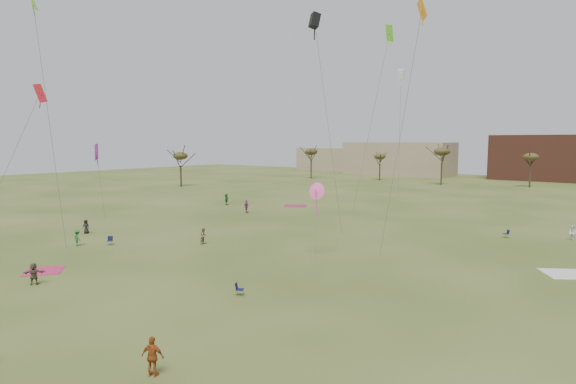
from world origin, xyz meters
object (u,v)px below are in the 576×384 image
Objects in this scene: spectator_fore_a at (153,357)px; flyer_near_center at (77,238)px; camp_chair_center at (240,292)px; camp_chair_right at (506,235)px; camp_chair_left at (110,242)px.

flyer_near_center is at bearing -46.60° from spectator_fore_a.
spectator_fore_a reaches higher than camp_chair_center.
flyer_near_center is 30.52m from spectator_fore_a.
flyer_near_center is 1.90× the size of camp_chair_right.
flyer_near_center is 1.90× the size of camp_chair_left.
camp_chair_left and camp_chair_center have the same top height.
camp_chair_left is (-25.85, 14.41, -0.65)m from spectator_fore_a.
spectator_fore_a is at bearing 162.48° from flyer_near_center.
flyer_near_center is at bearing 55.87° from camp_chair_center.
camp_chair_left is at bearing -86.87° from camp_chair_right.
spectator_fore_a reaches higher than camp_chair_right.
camp_chair_right is (32.91, 30.11, -0.57)m from flyer_near_center.
camp_chair_center is at bearing -55.77° from camp_chair_right.
flyer_near_center is 3.12m from camp_chair_left.
camp_chair_center is (-4.60, 10.55, -0.65)m from spectator_fore_a.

